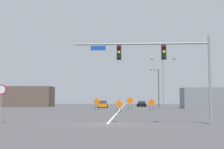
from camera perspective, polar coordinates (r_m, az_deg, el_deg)
ground at (r=21.94m, az=-0.88°, el=-9.38°), size 151.32×151.32×0.00m
road_centre_stripe at (r=63.88m, az=1.94°, el=-6.20°), size 0.16×84.06×0.01m
traffic_signal_assembly at (r=22.11m, az=9.84°, el=2.89°), size 9.91×0.44×6.42m
stop_sign at (r=24.04m, az=-20.35°, el=-3.85°), size 0.76×0.07×2.88m
street_lamp_far_left at (r=70.38m, az=8.77°, el=-2.14°), size 2.03×0.24×8.61m
street_lamp_near_right at (r=57.32m, az=9.72°, el=-0.76°), size 4.63×0.24×9.41m
construction_sign_right_shoulder at (r=53.52m, az=3.42°, el=-5.08°), size 1.38×0.19×2.13m
construction_sign_left_lane at (r=47.27m, az=7.51°, el=-5.35°), size 1.25×0.33×1.87m
construction_sign_median_near at (r=48.48m, az=-2.93°, el=-5.31°), size 1.16×0.21×1.89m
construction_sign_right_lane at (r=38.70m, az=1.32°, el=-5.75°), size 1.09×0.07×1.67m
car_black_passing at (r=66.94m, az=5.63°, el=-5.61°), size 2.03×4.59×1.24m
car_orange_near at (r=58.89m, az=-1.75°, el=-5.70°), size 2.14×4.52×1.41m
roadside_building_east at (r=58.24m, az=16.93°, el=-4.31°), size 7.71×5.27×3.78m
roadside_building_west at (r=68.83m, az=-15.89°, el=-4.07°), size 11.22×5.02×4.44m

